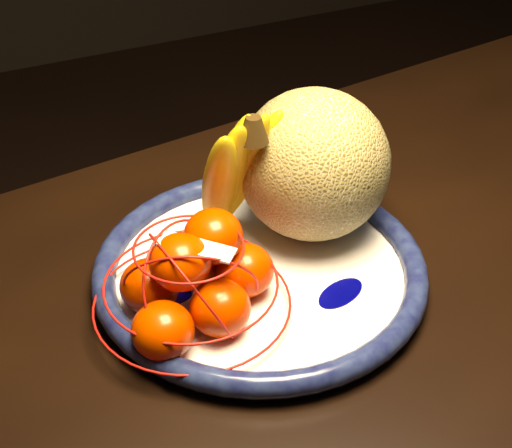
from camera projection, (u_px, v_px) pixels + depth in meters
name	position (u px, v px, depth m)	size (l,w,h in m)	color
dining_table	(454.00, 322.00, 0.91)	(1.53, 1.04, 0.71)	black
fruit_bowl	(260.00, 271.00, 0.84)	(0.36, 0.36, 0.03)	white
cantaloupe	(314.00, 165.00, 0.86)	(0.17, 0.17, 0.17)	olive
banana_bunch	(232.00, 170.00, 0.83)	(0.12, 0.12, 0.18)	yellow
mandarin_bag	(195.00, 280.00, 0.77)	(0.25, 0.25, 0.13)	#E94200
price_tag	(197.00, 247.00, 0.74)	(0.07, 0.03, 0.00)	white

